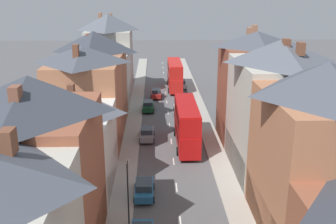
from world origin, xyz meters
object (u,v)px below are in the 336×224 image
(double_decker_bus_mid_street, at_px, (175,75))
(car_near_silver, at_px, (148,106))
(double_decker_bus_lead, at_px, (187,124))
(car_parked_right_a, at_px, (180,109))
(car_parked_right_b, at_px, (144,188))
(car_far_grey, at_px, (181,84))
(street_lamp, at_px, (128,189))
(car_near_blue, at_px, (156,93))
(car_mid_white, at_px, (147,133))

(double_decker_bus_mid_street, bearing_deg, car_near_silver, -109.39)
(double_decker_bus_lead, height_order, car_near_silver, double_decker_bus_lead)
(car_parked_right_a, distance_m, car_parked_right_b, 25.52)
(car_near_silver, height_order, car_far_grey, car_near_silver)
(double_decker_bus_lead, height_order, car_parked_right_b, double_decker_bus_lead)
(double_decker_bus_lead, distance_m, car_parked_right_b, 13.38)
(street_lamp, bearing_deg, double_decker_bus_mid_street, 82.35)
(double_decker_bus_lead, relative_size, car_near_silver, 2.63)
(car_near_blue, xyz_separation_m, car_near_silver, (-1.30, -7.67, 0.02))
(car_near_silver, xyz_separation_m, car_mid_white, (0.00, -12.14, -0.01))
(car_parked_right_a, bearing_deg, double_decker_bus_mid_street, 90.03)
(double_decker_bus_lead, bearing_deg, car_parked_right_b, -111.70)
(car_near_blue, relative_size, car_mid_white, 0.95)
(car_near_blue, relative_size, car_near_silver, 1.02)
(car_parked_right_b, bearing_deg, car_near_silver, 90.00)
(car_parked_right_a, bearing_deg, car_near_silver, 162.50)
(car_near_silver, distance_m, car_parked_right_b, 26.59)
(car_mid_white, height_order, car_far_grey, car_far_grey)
(car_mid_white, bearing_deg, car_near_blue, 86.25)
(street_lamp, bearing_deg, car_near_silver, 87.88)
(car_near_silver, relative_size, car_far_grey, 0.96)
(double_decker_bus_mid_street, bearing_deg, car_parked_right_b, -96.89)
(car_far_grey, xyz_separation_m, street_lamp, (-7.35, -45.72, 2.41))
(car_parked_right_a, bearing_deg, car_far_grey, 85.41)
(double_decker_bus_mid_street, relative_size, car_far_grey, 2.53)
(car_near_blue, bearing_deg, car_parked_right_a, -68.67)
(double_decker_bus_lead, height_order, car_mid_white, double_decker_bus_lead)
(double_decker_bus_lead, height_order, street_lamp, street_lamp)
(car_mid_white, relative_size, car_far_grey, 1.03)
(double_decker_bus_lead, height_order, double_decker_bus_mid_street, same)
(double_decker_bus_lead, bearing_deg, car_near_blue, 99.28)
(car_parked_right_a, distance_m, car_mid_white, 11.67)
(car_near_blue, relative_size, street_lamp, 0.76)
(car_parked_right_a, distance_m, car_far_grey, 16.24)
(double_decker_bus_lead, distance_m, car_parked_right_a, 12.91)
(car_parked_right_a, bearing_deg, car_mid_white, -114.82)
(car_parked_right_a, xyz_separation_m, street_lamp, (-6.05, -29.53, 2.45))
(car_near_silver, distance_m, car_mid_white, 12.14)
(car_near_blue, xyz_separation_m, car_parked_right_b, (-1.30, -34.26, -0.01))
(double_decker_bus_lead, xyz_separation_m, car_far_grey, (1.31, 28.95, -1.98))
(car_near_silver, height_order, car_parked_right_b, car_near_silver)
(double_decker_bus_mid_street, xyz_separation_m, street_lamp, (-6.04, -44.97, 0.43))
(double_decker_bus_mid_street, xyz_separation_m, car_mid_white, (-4.89, -26.03, -1.98))
(car_near_silver, xyz_separation_m, car_parked_right_a, (4.90, -1.55, -0.04))
(street_lamp, bearing_deg, car_parked_right_a, 78.42)
(double_decker_bus_mid_street, height_order, car_near_blue, double_decker_bus_mid_street)
(car_far_grey, height_order, car_parked_right_b, car_far_grey)
(car_near_blue, xyz_separation_m, car_parked_right_a, (3.60, -9.22, -0.03))
(car_parked_right_a, xyz_separation_m, car_mid_white, (-4.90, -10.59, 0.03))
(car_parked_right_a, xyz_separation_m, car_parked_right_b, (-4.90, -25.04, 0.02))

